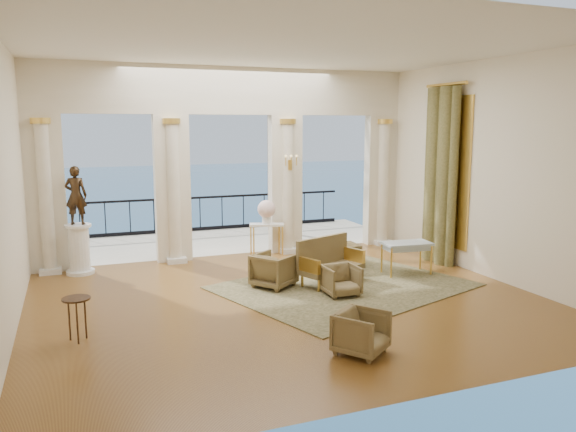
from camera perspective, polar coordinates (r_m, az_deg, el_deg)
name	(u,v)px	position (r m, az deg, el deg)	size (l,w,h in m)	color
floor	(289,301)	(10.32, 0.11, -8.61)	(9.00, 9.00, 0.00)	#4B250E
room_walls	(315,144)	(8.80, 2.78, 7.37)	(9.00, 9.00, 9.00)	white
arcade	(231,150)	(13.47, -5.85, 6.73)	(9.00, 0.56, 4.50)	beige
terrace	(213,242)	(15.71, -7.62, -2.64)	(10.00, 3.60, 0.10)	#BFB69E
balustrade	(200,217)	(17.16, -8.91, -0.10)	(9.00, 0.06, 1.03)	black
palm_tree	(271,93)	(16.73, -1.77, 12.42)	(2.00, 2.00, 4.50)	#4C3823
sea	(105,203)	(69.85, -18.10, 1.27)	(160.00, 160.00, 0.00)	#286695
curtain	(440,176)	(13.29, 15.17, 3.98)	(0.33, 1.40, 4.09)	#4F4C24
window_frame	(447,172)	(13.39, 15.83, 4.34)	(0.04, 1.60, 3.40)	#E9B84D
wall_sconce	(290,164)	(13.63, 0.23, 5.31)	(0.30, 0.11, 0.33)	#E9B84D
rug	(345,286)	(11.24, 5.78, -7.10)	(4.51, 3.50, 0.02)	#2F321A
armchair_a	(361,330)	(8.04, 7.47, -11.46)	(0.65, 0.61, 0.67)	#4C3A1E
armchair_b	(341,279)	(10.60, 5.44, -6.38)	(0.62, 0.58, 0.63)	#4C3A1E
armchair_c	(344,254)	(12.59, 5.67, -3.90)	(0.60, 0.56, 0.62)	#4C3A1E
armchair_d	(274,268)	(11.08, -1.43, -5.35)	(0.72, 0.68, 0.75)	#4C3A1E
settee	(328,261)	(11.36, 4.11, -4.55)	(1.53, 1.07, 0.93)	#4C3A1E
game_table	(407,246)	(12.19, 11.97, -2.97)	(1.07, 0.65, 0.70)	#A6BACC
pedestal	(79,250)	(12.81, -20.44, -3.26)	(0.59, 0.59, 1.08)	silver
statue	(76,195)	(12.62, -20.75, 1.98)	(0.45, 0.30, 1.24)	#312316
console_table	(267,229)	(13.67, -2.18, -1.34)	(0.89, 0.57, 0.79)	silver
urn	(267,210)	(13.59, -2.19, 0.58)	(0.44, 0.44, 0.58)	white
side_table	(76,304)	(8.89, -20.71, -8.36)	(0.41, 0.41, 0.66)	black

